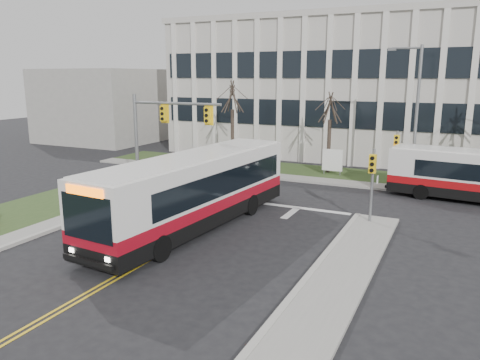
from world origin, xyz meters
TOP-DOWN VIEW (x-y plane):
  - ground at (0.00, 0.00)m, footprint 120.00×120.00m
  - sidewalk_east at (7.50, -5.00)m, footprint 2.00×26.00m
  - sidewalk_cross at (5.00, 15.20)m, footprint 44.00×1.60m
  - building_lawn at (5.00, 18.00)m, footprint 44.00×5.00m
  - office_building at (5.00, 30.00)m, footprint 40.00×16.00m
  - building_annex at (-26.00, 26.00)m, footprint 12.00×12.00m
  - mast_arm_signal at (-5.62, 7.16)m, footprint 6.11×0.38m
  - signal_pole_near at (7.20, 6.90)m, footprint 0.34×0.39m
  - signal_pole_far at (7.20, 15.40)m, footprint 0.34×0.39m
  - streetlight at (8.03, 16.20)m, footprint 2.15×0.25m
  - directory_sign at (2.50, 17.50)m, footprint 1.50×0.12m
  - tree_left at (-6.00, 18.00)m, footprint 1.80×1.80m
  - tree_mid at (2.00, 18.20)m, footprint 1.80×1.80m
  - bus_main at (-0.41, 2.66)m, footprint 3.93×13.40m

SIDE VIEW (x-z plane):
  - ground at x=0.00m, z-range 0.00..0.00m
  - building_lawn at x=5.00m, z-range 0.00..0.12m
  - sidewalk_east at x=7.50m, z-range 0.00..0.14m
  - sidewalk_cross at x=5.00m, z-range 0.00..0.14m
  - directory_sign at x=2.50m, z-range 0.17..2.17m
  - bus_main at x=-0.41m, z-range 0.00..3.52m
  - signal_pole_near at x=7.20m, z-range 0.60..4.40m
  - signal_pole_far at x=7.20m, z-range 0.60..4.40m
  - building_annex at x=-26.00m, z-range 0.00..8.00m
  - mast_arm_signal at x=-5.62m, z-range 1.16..7.36m
  - tree_mid at x=2.00m, z-range 1.47..8.29m
  - streetlight at x=8.03m, z-range 0.59..9.79m
  - tree_left at x=-6.00m, z-range 1.66..9.36m
  - office_building at x=5.00m, z-range 0.00..12.00m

